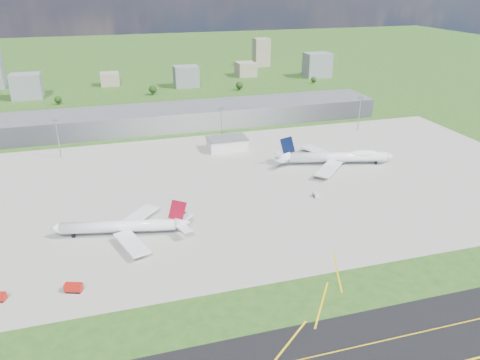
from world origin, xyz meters
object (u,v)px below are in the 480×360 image
object	(u,v)px
airliner_red_twin	(124,227)
van_white_far	(341,163)
airliner_blue_quad	(338,157)
van_white_near	(316,195)
tug_yellow	(182,212)
crash_tender	(74,288)

from	to	relation	value
airliner_red_twin	van_white_far	distance (m)	148.73
airliner_blue_quad	van_white_far	xyz separation A→B (m)	(3.03, 0.45, -4.25)
van_white_far	van_white_near	bearing A→B (deg)	-144.27
airliner_red_twin	tug_yellow	bearing A→B (deg)	-142.77
crash_tender	van_white_far	distance (m)	184.00
van_white_near	airliner_red_twin	bearing A→B (deg)	101.14
crash_tender	tug_yellow	size ratio (longest dim) A/B	1.77
airliner_red_twin	van_white_near	size ratio (longest dim) A/B	13.44
airliner_blue_quad	tug_yellow	xyz separation A→B (m)	(-106.29, -38.70, -4.49)
tug_yellow	van_white_near	size ratio (longest dim) A/B	0.86
airliner_red_twin	tug_yellow	distance (m)	32.90
airliner_red_twin	van_white_near	bearing A→B (deg)	-160.82
airliner_red_twin	tug_yellow	xyz separation A→B (m)	(29.55, 13.97, -3.75)
crash_tender	van_white_near	bearing A→B (deg)	41.90
tug_yellow	van_white_far	size ratio (longest dim) A/B	0.86
crash_tender	van_white_near	size ratio (longest dim) A/B	1.52
van_white_near	van_white_far	world-z (taller)	van_white_near
airliner_red_twin	van_white_far	xyz separation A→B (m)	(138.88, 53.12, -3.51)
crash_tender	tug_yellow	world-z (taller)	crash_tender
crash_tender	van_white_near	world-z (taller)	crash_tender
van_white_near	van_white_far	bearing A→B (deg)	-38.28
van_white_far	crash_tender	bearing A→B (deg)	-162.50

